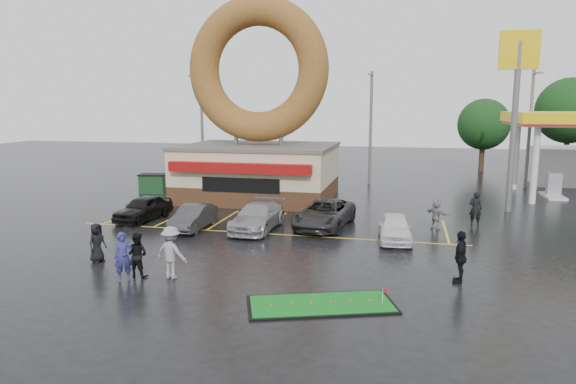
% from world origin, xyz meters
% --- Properties ---
extents(ground, '(120.00, 120.00, 0.00)m').
position_xyz_m(ground, '(0.00, 0.00, 0.00)').
color(ground, black).
rests_on(ground, ground).
extents(donut_shop, '(10.20, 8.70, 13.50)m').
position_xyz_m(donut_shop, '(-3.00, 12.97, 4.46)').
color(donut_shop, '#472B19').
rests_on(donut_shop, ground).
extents(shell_sign, '(2.20, 0.36, 10.60)m').
position_xyz_m(shell_sign, '(13.00, 12.00, 7.38)').
color(shell_sign, slate).
rests_on(shell_sign, ground).
extents(streetlight_left, '(0.40, 2.21, 9.00)m').
position_xyz_m(streetlight_left, '(-10.00, 19.92, 4.78)').
color(streetlight_left, slate).
rests_on(streetlight_left, ground).
extents(streetlight_mid, '(0.40, 2.21, 9.00)m').
position_xyz_m(streetlight_mid, '(4.00, 20.92, 4.78)').
color(streetlight_mid, slate).
rests_on(streetlight_mid, ground).
extents(streetlight_right, '(0.40, 2.21, 9.00)m').
position_xyz_m(streetlight_right, '(16.00, 21.92, 4.78)').
color(streetlight_right, slate).
rests_on(streetlight_right, ground).
extents(tree_far_c, '(6.30, 6.30, 9.00)m').
position_xyz_m(tree_far_c, '(22.00, 34.00, 5.84)').
color(tree_far_c, '#332114').
rests_on(tree_far_c, ground).
extents(tree_far_d, '(4.90, 4.90, 7.00)m').
position_xyz_m(tree_far_d, '(14.00, 32.00, 4.53)').
color(tree_far_d, '#332114').
rests_on(tree_far_d, ground).
extents(car_black, '(2.14, 4.20, 1.37)m').
position_xyz_m(car_black, '(-7.32, 4.82, 0.68)').
color(car_black, black).
rests_on(car_black, ground).
extents(car_dgrey, '(1.33, 3.80, 1.25)m').
position_xyz_m(car_dgrey, '(-3.76, 3.50, 0.63)').
color(car_dgrey, '#333235').
rests_on(car_dgrey, ground).
extents(car_silver, '(2.14, 4.88, 1.39)m').
position_xyz_m(car_silver, '(-0.47, 4.15, 0.70)').
color(car_silver, '#97979B').
rests_on(car_silver, ground).
extents(car_grey, '(3.03, 5.42, 1.43)m').
position_xyz_m(car_grey, '(2.80, 5.49, 0.72)').
color(car_grey, '#2A2A2C').
rests_on(car_grey, ground).
extents(car_white, '(1.79, 3.85, 1.28)m').
position_xyz_m(car_white, '(6.50, 3.50, 0.64)').
color(car_white, white).
rests_on(car_white, ground).
extents(person_blue, '(0.79, 0.74, 1.82)m').
position_xyz_m(person_blue, '(-3.00, -4.52, 0.91)').
color(person_blue, navy).
rests_on(person_blue, ground).
extents(person_blackjkt, '(0.87, 0.70, 1.69)m').
position_xyz_m(person_blackjkt, '(-2.76, -3.97, 0.85)').
color(person_blackjkt, black).
rests_on(person_blackjkt, ground).
extents(person_hoodie, '(1.39, 0.98, 1.97)m').
position_xyz_m(person_hoodie, '(-1.44, -3.83, 0.98)').
color(person_hoodie, gray).
rests_on(person_hoodie, ground).
extents(person_bystander, '(0.71, 0.90, 1.61)m').
position_xyz_m(person_bystander, '(-5.32, -2.65, 0.81)').
color(person_bystander, black).
rests_on(person_bystander, ground).
extents(person_cameraman, '(0.63, 1.18, 1.92)m').
position_xyz_m(person_cameraman, '(8.95, -1.91, 0.96)').
color(person_cameraman, black).
rests_on(person_cameraman, ground).
extents(person_walker_near, '(1.37, 1.35, 1.57)m').
position_xyz_m(person_walker_near, '(8.52, 6.40, 0.79)').
color(person_walker_near, gray).
rests_on(person_walker_near, ground).
extents(person_walker_far, '(0.74, 0.56, 1.82)m').
position_xyz_m(person_walker_far, '(10.60, 7.70, 0.91)').
color(person_walker_far, black).
rests_on(person_walker_far, ground).
extents(dumpster, '(1.98, 1.49, 1.30)m').
position_xyz_m(dumpster, '(-11.20, 13.33, 0.65)').
color(dumpster, '#194121').
rests_on(dumpster, ground).
extents(putting_green, '(5.13, 3.51, 0.59)m').
position_xyz_m(putting_green, '(4.42, -5.20, 0.04)').
color(putting_green, black).
rests_on(putting_green, ground).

